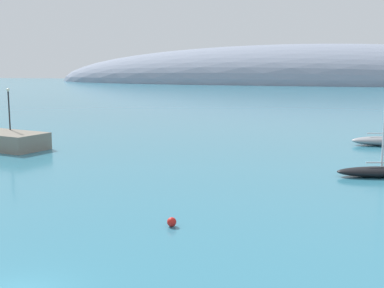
{
  "coord_description": "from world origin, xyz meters",
  "views": [
    {
      "loc": [
        11.74,
        -15.86,
        9.02
      ],
      "look_at": [
        0.18,
        24.62,
        2.46
      ],
      "focal_mm": 47.39,
      "sensor_mm": 36.0,
      "label": 1
    }
  ],
  "objects_px": {
    "harbor_lamp_post": "(9,105)",
    "sailboat_black_mid_mooring": "(381,171)",
    "sailboat_grey_near_shore": "(384,141)",
    "mooring_buoy_red": "(172,222)"
  },
  "relations": [
    {
      "from": "sailboat_black_mid_mooring",
      "to": "harbor_lamp_post",
      "type": "bearing_deg",
      "value": -24.53
    },
    {
      "from": "sailboat_grey_near_shore",
      "to": "sailboat_black_mid_mooring",
      "type": "relative_size",
      "value": 0.9
    },
    {
      "from": "sailboat_black_mid_mooring",
      "to": "mooring_buoy_red",
      "type": "height_order",
      "value": "sailboat_black_mid_mooring"
    },
    {
      "from": "harbor_lamp_post",
      "to": "sailboat_black_mid_mooring",
      "type": "bearing_deg",
      "value": -8.2
    },
    {
      "from": "sailboat_grey_near_shore",
      "to": "sailboat_black_mid_mooring",
      "type": "bearing_deg",
      "value": -105.1
    },
    {
      "from": "mooring_buoy_red",
      "to": "sailboat_grey_near_shore",
      "type": "bearing_deg",
      "value": 67.75
    },
    {
      "from": "mooring_buoy_red",
      "to": "harbor_lamp_post",
      "type": "relative_size",
      "value": 0.11
    },
    {
      "from": "sailboat_black_mid_mooring",
      "to": "sailboat_grey_near_shore",
      "type": "bearing_deg",
      "value": -111.73
    },
    {
      "from": "sailboat_grey_near_shore",
      "to": "harbor_lamp_post",
      "type": "distance_m",
      "value": 42.59
    },
    {
      "from": "sailboat_grey_near_shore",
      "to": "harbor_lamp_post",
      "type": "relative_size",
      "value": 1.61
    }
  ]
}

